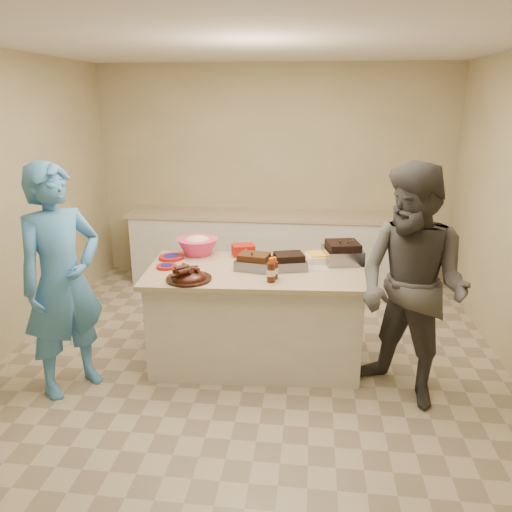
# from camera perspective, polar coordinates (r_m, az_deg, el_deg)

# --- Properties ---
(room) EXTENTS (4.50, 5.00, 2.70)m
(room) POSITION_cam_1_polar(r_m,az_deg,el_deg) (4.54, -0.82, -12.54)
(room) COLOR tan
(room) RESTS_ON ground
(back_counter) EXTENTS (3.60, 0.64, 0.90)m
(back_counter) POSITION_cam_1_polar(r_m,az_deg,el_deg) (6.38, 1.68, 0.91)
(back_counter) COLOR silver
(back_counter) RESTS_ON ground
(island) EXTENTS (1.91, 1.08, 0.88)m
(island) POSITION_cam_1_polar(r_m,az_deg,el_deg) (4.64, -0.07, -11.76)
(island) COLOR silver
(island) RESTS_ON ground
(rib_platter) EXTENTS (0.43, 0.43, 0.15)m
(rib_platter) POSITION_cam_1_polar(r_m,az_deg,el_deg) (4.06, -7.67, -2.72)
(rib_platter) COLOR #3C140A
(rib_platter) RESTS_ON island
(pulled_pork_tray) EXTENTS (0.33, 0.27, 0.09)m
(pulled_pork_tray) POSITION_cam_1_polar(r_m,az_deg,el_deg) (4.28, -0.22, -1.52)
(pulled_pork_tray) COLOR #47230F
(pulled_pork_tray) RESTS_ON island
(brisket_tray) EXTENTS (0.33, 0.30, 0.08)m
(brisket_tray) POSITION_cam_1_polar(r_m,az_deg,el_deg) (4.30, 3.77, -1.45)
(brisket_tray) COLOR black
(brisket_tray) RESTS_ON island
(roasting_pan) EXTENTS (0.38, 0.38, 0.13)m
(roasting_pan) POSITION_cam_1_polar(r_m,az_deg,el_deg) (4.53, 9.81, -0.69)
(roasting_pan) COLOR gray
(roasting_pan) RESTS_ON island
(coleslaw_bowl) EXTENTS (0.40, 0.40, 0.26)m
(coleslaw_bowl) POSITION_cam_1_polar(r_m,az_deg,el_deg) (4.71, -6.65, 0.19)
(coleslaw_bowl) COLOR #EA2E65
(coleslaw_bowl) RESTS_ON island
(sausage_plate) EXTENTS (0.32, 0.32, 0.05)m
(sausage_plate) POSITION_cam_1_polar(r_m,az_deg,el_deg) (4.50, 1.95, -0.54)
(sausage_plate) COLOR silver
(sausage_plate) RESTS_ON island
(mac_cheese_dish) EXTENTS (0.34, 0.28, 0.08)m
(mac_cheese_dish) POSITION_cam_1_polar(r_m,az_deg,el_deg) (4.54, 7.66, -0.53)
(mac_cheese_dish) COLOR yellow
(mac_cheese_dish) RESTS_ON island
(bbq_bottle_a) EXTENTS (0.07, 0.07, 0.20)m
(bbq_bottle_a) POSITION_cam_1_polar(r_m,az_deg,el_deg) (3.99, 1.72, -2.96)
(bbq_bottle_a) COLOR #3E180C
(bbq_bottle_a) RESTS_ON island
(bbq_bottle_b) EXTENTS (0.06, 0.06, 0.18)m
(bbq_bottle_b) POSITION_cam_1_polar(r_m,az_deg,el_deg) (4.06, 2.10, -2.59)
(bbq_bottle_b) COLOR #3E180C
(bbq_bottle_b) RESTS_ON island
(mustard_bottle) EXTENTS (0.05, 0.05, 0.13)m
(mustard_bottle) POSITION_cam_1_polar(r_m,az_deg,el_deg) (4.44, -1.13, -0.80)
(mustard_bottle) COLOR yellow
(mustard_bottle) RESTS_ON island
(sauce_bowl) EXTENTS (0.14, 0.05, 0.14)m
(sauce_bowl) POSITION_cam_1_polar(r_m,az_deg,el_deg) (4.47, -0.44, -0.68)
(sauce_bowl) COLOR silver
(sauce_bowl) RESTS_ON island
(plate_stack_large) EXTENTS (0.24, 0.24, 0.03)m
(plate_stack_large) POSITION_cam_1_polar(r_m,az_deg,el_deg) (4.62, -9.65, -0.31)
(plate_stack_large) COLOR #9C140B
(plate_stack_large) RESTS_ON island
(plate_stack_small) EXTENTS (0.19, 0.19, 0.02)m
(plate_stack_small) POSITION_cam_1_polar(r_m,az_deg,el_deg) (4.38, -10.16, -1.34)
(plate_stack_small) COLOR #9C140B
(plate_stack_small) RESTS_ON island
(plastic_cup) EXTENTS (0.11, 0.10, 0.11)m
(plastic_cup) POSITION_cam_1_polar(r_m,az_deg,el_deg) (4.73, -7.80, 0.21)
(plastic_cup) COLOR #AC6C23
(plastic_cup) RESTS_ON island
(basket_stack) EXTENTS (0.24, 0.21, 0.10)m
(basket_stack) POSITION_cam_1_polar(r_m,az_deg,el_deg) (4.66, -1.46, 0.10)
(basket_stack) COLOR #9C140B
(basket_stack) RESTS_ON island
(guest_blue) EXTENTS (1.90, 1.61, 0.44)m
(guest_blue) POSITION_cam_1_polar(r_m,az_deg,el_deg) (4.53, -19.95, -13.75)
(guest_blue) COLOR #4183C0
(guest_blue) RESTS_ON ground
(guest_gray) EXTENTS (1.92, 1.97, 0.70)m
(guest_gray) POSITION_cam_1_polar(r_m,az_deg,el_deg) (4.31, 16.23, -15.07)
(guest_gray) COLOR #494742
(guest_gray) RESTS_ON ground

